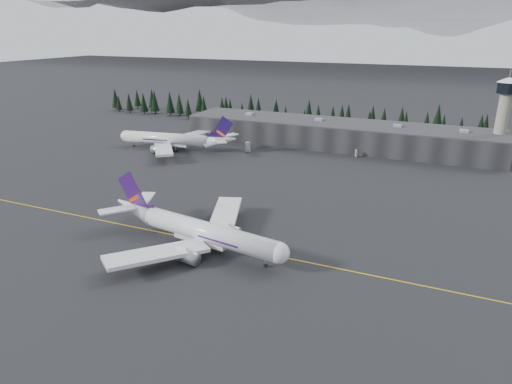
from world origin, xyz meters
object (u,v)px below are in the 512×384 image
at_px(gse_vehicle_a, 248,151).
at_px(gse_vehicle_b, 356,156).
at_px(terminal, 337,134).
at_px(jet_main, 195,229).
at_px(control_tower, 504,110).
at_px(jet_parked, 176,140).

relative_size(gse_vehicle_a, gse_vehicle_b, 1.45).
bearing_deg(gse_vehicle_b, terminal, -172.98).
distance_m(terminal, jet_main, 130.46).
height_order(control_tower, gse_vehicle_b, control_tower).
bearing_deg(gse_vehicle_a, terminal, 28.08).
bearing_deg(jet_parked, gse_vehicle_a, -173.32).
xyz_separation_m(terminal, jet_parked, (-72.34, -40.57, -1.07)).
bearing_deg(jet_parked, jet_main, 117.12).
xyz_separation_m(jet_parked, gse_vehicle_b, (86.78, 22.78, -4.57)).
bearing_deg(terminal, control_tower, 2.29).
relative_size(jet_parked, gse_vehicle_a, 11.19).
distance_m(terminal, gse_vehicle_a, 48.40).
relative_size(jet_main, jet_parked, 0.98).
relative_size(control_tower, jet_parked, 0.60).
height_order(control_tower, gse_vehicle_a, control_tower).
height_order(control_tower, jet_main, control_tower).
xyz_separation_m(terminal, gse_vehicle_b, (14.43, -17.79, -5.64)).
relative_size(terminal, gse_vehicle_a, 28.53).
relative_size(control_tower, gse_vehicle_b, 9.71).
height_order(terminal, gse_vehicle_a, terminal).
distance_m(terminal, gse_vehicle_b, 23.59).
relative_size(terminal, jet_main, 2.61).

